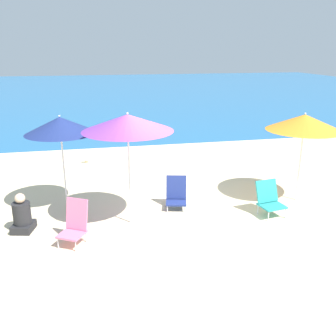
# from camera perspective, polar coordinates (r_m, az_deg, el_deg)

# --- Properties ---
(ground_plane) EXTENTS (60.00, 60.00, 0.00)m
(ground_plane) POSITION_cam_1_polar(r_m,az_deg,el_deg) (8.33, 2.62, -7.35)
(ground_plane) COLOR beige
(sea_water) EXTENTS (60.00, 40.00, 0.01)m
(sea_water) POSITION_cam_1_polar(r_m,az_deg,el_deg) (33.91, -8.93, 11.61)
(sea_water) COLOR #23669E
(sea_water) RESTS_ON ground
(beach_umbrella_navy) EXTENTS (1.54, 1.54, 2.17)m
(beach_umbrella_navy) POSITION_cam_1_polar(r_m,az_deg,el_deg) (8.49, -16.12, 6.26)
(beach_umbrella_navy) COLOR white
(beach_umbrella_navy) RESTS_ON ground
(beach_umbrella_purple) EXTENTS (1.82, 1.82, 2.35)m
(beach_umbrella_purple) POSITION_cam_1_polar(r_m,az_deg,el_deg) (7.40, -6.17, 6.86)
(beach_umbrella_purple) COLOR white
(beach_umbrella_purple) RESTS_ON ground
(beach_umbrella_orange) EXTENTS (1.74, 1.74, 2.14)m
(beach_umbrella_orange) POSITION_cam_1_polar(r_m,az_deg,el_deg) (9.19, 20.07, 6.55)
(beach_umbrella_orange) COLOR white
(beach_umbrella_orange) RESTS_ON ground
(beach_chair_pink) EXTENTS (0.64, 0.67, 0.84)m
(beach_chair_pink) POSITION_cam_1_polar(r_m,az_deg,el_deg) (7.32, -14.04, -8.12)
(beach_chair_pink) COLOR silver
(beach_chair_pink) RESTS_ON ground
(beach_chair_teal) EXTENTS (0.60, 0.63, 0.76)m
(beach_chair_teal) POSITION_cam_1_polar(r_m,az_deg,el_deg) (8.57, 15.18, -4.48)
(beach_chair_teal) COLOR silver
(beach_chair_teal) RESTS_ON ground
(beach_chair_navy) EXTENTS (0.57, 0.60, 0.73)m
(beach_chair_navy) POSITION_cam_1_polar(r_m,az_deg,el_deg) (8.66, 1.26, -3.96)
(beach_chair_navy) COLOR silver
(beach_chair_navy) RESTS_ON ground
(person_seated_near) EXTENTS (0.48, 0.53, 0.81)m
(person_seated_near) POSITION_cam_1_polar(r_m,az_deg,el_deg) (8.12, -21.33, -6.86)
(person_seated_near) COLOR #262628
(person_seated_near) RESTS_ON ground
(seagull) EXTENTS (0.27, 0.11, 0.23)m
(seagull) POSITION_cam_1_polar(r_m,az_deg,el_deg) (12.36, -12.34, 1.42)
(seagull) COLOR gold
(seagull) RESTS_ON ground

